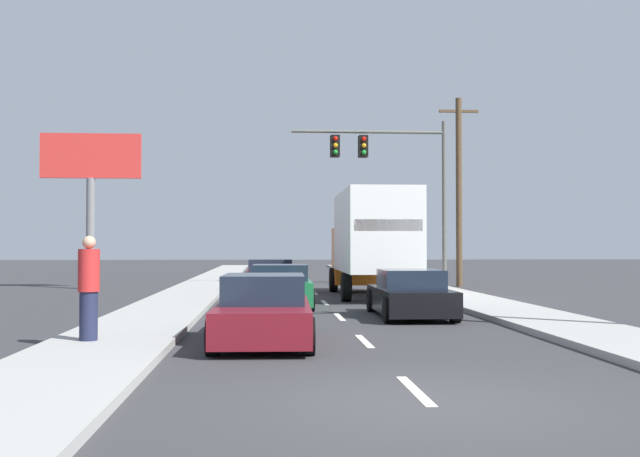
{
  "coord_description": "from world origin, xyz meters",
  "views": [
    {
      "loc": [
        -1.87,
        -8.76,
        1.82
      ],
      "look_at": [
        -0.33,
        13.24,
        2.34
      ],
      "focal_mm": 42.7,
      "sensor_mm": 36.0,
      "label": 1
    }
  ],
  "objects_px": {
    "car_black": "(410,295)",
    "roadside_billboard": "(91,177)",
    "traffic_signal_mast": "(383,163)",
    "box_truck": "(372,238)",
    "car_maroon": "(264,312)",
    "pedestrian_near_corner": "(89,288)",
    "car_red": "(270,277)",
    "car_green": "(280,288)",
    "utility_pole_mid": "(459,189)"
  },
  "relations": [
    {
      "from": "car_black",
      "to": "roadside_billboard",
      "type": "height_order",
      "value": "roadside_billboard"
    },
    {
      "from": "car_black",
      "to": "traffic_signal_mast",
      "type": "bearing_deg",
      "value": 84.01
    },
    {
      "from": "box_truck",
      "to": "traffic_signal_mast",
      "type": "distance_m",
      "value": 7.3
    },
    {
      "from": "car_maroon",
      "to": "box_truck",
      "type": "height_order",
      "value": "box_truck"
    },
    {
      "from": "traffic_signal_mast",
      "to": "roadside_billboard",
      "type": "relative_size",
      "value": 1.11
    },
    {
      "from": "pedestrian_near_corner",
      "to": "box_truck",
      "type": "bearing_deg",
      "value": 62.25
    },
    {
      "from": "roadside_billboard",
      "to": "box_truck",
      "type": "bearing_deg",
      "value": -27.76
    },
    {
      "from": "traffic_signal_mast",
      "to": "pedestrian_near_corner",
      "type": "distance_m",
      "value": 21.68
    },
    {
      "from": "car_red",
      "to": "car_black",
      "type": "relative_size",
      "value": 1.07
    },
    {
      "from": "car_green",
      "to": "traffic_signal_mast",
      "type": "bearing_deg",
      "value": 65.84
    },
    {
      "from": "pedestrian_near_corner",
      "to": "roadside_billboard",
      "type": "bearing_deg",
      "value": 102.76
    },
    {
      "from": "traffic_signal_mast",
      "to": "roadside_billboard",
      "type": "distance_m",
      "value": 12.7
    },
    {
      "from": "traffic_signal_mast",
      "to": "pedestrian_near_corner",
      "type": "xyz_separation_m",
      "value": [
        -8.34,
        -19.51,
        -4.44
      ]
    },
    {
      "from": "traffic_signal_mast",
      "to": "pedestrian_near_corner",
      "type": "bearing_deg",
      "value": -113.14
    },
    {
      "from": "traffic_signal_mast",
      "to": "utility_pole_mid",
      "type": "xyz_separation_m",
      "value": [
        3.54,
        0.5,
        -1.1
      ]
    },
    {
      "from": "utility_pole_mid",
      "to": "box_truck",
      "type": "bearing_deg",
      "value": -125.91
    },
    {
      "from": "box_truck",
      "to": "pedestrian_near_corner",
      "type": "relative_size",
      "value": 4.43
    },
    {
      "from": "utility_pole_mid",
      "to": "roadside_billboard",
      "type": "bearing_deg",
      "value": -176.94
    },
    {
      "from": "box_truck",
      "to": "car_green",
      "type": "bearing_deg",
      "value": -128.0
    },
    {
      "from": "car_black",
      "to": "utility_pole_mid",
      "type": "bearing_deg",
      "value": 70.91
    },
    {
      "from": "car_green",
      "to": "car_maroon",
      "type": "xyz_separation_m",
      "value": [
        -0.44,
        -8.25,
        -0.01
      ]
    },
    {
      "from": "car_green",
      "to": "pedestrian_near_corner",
      "type": "bearing_deg",
      "value": -111.9
    },
    {
      "from": "roadside_billboard",
      "to": "pedestrian_near_corner",
      "type": "xyz_separation_m",
      "value": [
        4.34,
        -19.15,
        -3.7
      ]
    },
    {
      "from": "traffic_signal_mast",
      "to": "utility_pole_mid",
      "type": "height_order",
      "value": "utility_pole_mid"
    },
    {
      "from": "car_red",
      "to": "roadside_billboard",
      "type": "bearing_deg",
      "value": 158.65
    },
    {
      "from": "car_black",
      "to": "utility_pole_mid",
      "type": "xyz_separation_m",
      "value": [
        5.0,
        14.46,
        3.86
      ]
    },
    {
      "from": "box_truck",
      "to": "pedestrian_near_corner",
      "type": "bearing_deg",
      "value": -117.75
    },
    {
      "from": "car_black",
      "to": "traffic_signal_mast",
      "type": "xyz_separation_m",
      "value": [
        1.46,
        13.96,
        4.96
      ]
    },
    {
      "from": "car_red",
      "to": "pedestrian_near_corner",
      "type": "bearing_deg",
      "value": -101.59
    },
    {
      "from": "car_maroon",
      "to": "traffic_signal_mast",
      "type": "distance_m",
      "value": 20.2
    },
    {
      "from": "car_maroon",
      "to": "car_black",
      "type": "relative_size",
      "value": 1.1
    },
    {
      "from": "utility_pole_mid",
      "to": "car_green",
      "type": "bearing_deg",
      "value": -126.73
    },
    {
      "from": "car_red",
      "to": "car_maroon",
      "type": "relative_size",
      "value": 0.97
    },
    {
      "from": "car_red",
      "to": "car_black",
      "type": "xyz_separation_m",
      "value": [
        3.56,
        -10.6,
        -0.04
      ]
    },
    {
      "from": "car_red",
      "to": "traffic_signal_mast",
      "type": "distance_m",
      "value": 7.79
    },
    {
      "from": "car_green",
      "to": "pedestrian_near_corner",
      "type": "relative_size",
      "value": 2.24
    },
    {
      "from": "box_truck",
      "to": "utility_pole_mid",
      "type": "xyz_separation_m",
      "value": [
        4.93,
        6.81,
        2.3
      ]
    },
    {
      "from": "car_red",
      "to": "roadside_billboard",
      "type": "relative_size",
      "value": 0.68
    },
    {
      "from": "car_maroon",
      "to": "car_red",
      "type": "bearing_deg",
      "value": 89.31
    },
    {
      "from": "car_green",
      "to": "roadside_billboard",
      "type": "height_order",
      "value": "roadside_billboard"
    },
    {
      "from": "car_maroon",
      "to": "roadside_billboard",
      "type": "height_order",
      "value": "roadside_billboard"
    },
    {
      "from": "car_red",
      "to": "utility_pole_mid",
      "type": "bearing_deg",
      "value": 24.24
    },
    {
      "from": "roadside_billboard",
      "to": "car_red",
      "type": "bearing_deg",
      "value": -21.35
    },
    {
      "from": "car_maroon",
      "to": "car_green",
      "type": "bearing_deg",
      "value": 86.93
    },
    {
      "from": "car_black",
      "to": "roadside_billboard",
      "type": "relative_size",
      "value": 0.64
    },
    {
      "from": "car_maroon",
      "to": "traffic_signal_mast",
      "type": "bearing_deg",
      "value": 74.57
    },
    {
      "from": "car_red",
      "to": "traffic_signal_mast",
      "type": "xyz_separation_m",
      "value": [
        5.02,
        3.36,
        4.92
      ]
    },
    {
      "from": "car_red",
      "to": "car_black",
      "type": "distance_m",
      "value": 11.18
    },
    {
      "from": "traffic_signal_mast",
      "to": "roadside_billboard",
      "type": "bearing_deg",
      "value": -178.35
    },
    {
      "from": "utility_pole_mid",
      "to": "roadside_billboard",
      "type": "relative_size",
      "value": 1.29
    }
  ]
}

